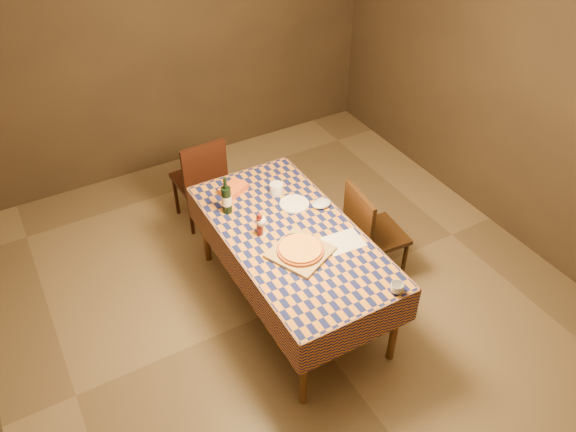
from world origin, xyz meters
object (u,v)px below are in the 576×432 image
Objects in this scene: wine_bottle at (226,199)px; chair_right at (369,231)px; dining_table at (291,241)px; cutting_board at (300,252)px; pizza at (300,249)px; white_plate at (294,204)px; chair_far at (201,178)px; bowl at (293,242)px.

chair_right is at bearing -26.62° from wine_bottle.
dining_table is 0.59m from wine_bottle.
pizza is (0.00, -0.00, 0.03)m from cutting_board.
cutting_board is at bearing -115.82° from white_plate.
pizza is at bearing -85.08° from chair_far.
chair_far reaches higher than white_plate.
bowl reaches higher than white_plate.
wine_bottle is at bearing 113.22° from bowl.
pizza is 0.84m from chair_right.
chair_far is at bearing 82.39° from wine_bottle.
chair_right reaches higher than dining_table.
dining_table is at bearing 76.32° from cutting_board.
pizza is 0.11m from bowl.
wine_bottle reaches higher than pizza.
bowl reaches higher than dining_table.
bowl is 0.47m from white_plate.
chair_right is (0.76, 0.18, -0.29)m from pizza.
cutting_board is (-0.05, -0.22, 0.09)m from dining_table.
wine_bottle is 0.34× the size of chair_right.
cutting_board is at bearing -70.24° from wine_bottle.
wine_bottle is at bearing 159.96° from white_plate.
pizza is 1.58m from chair_far.
bowl is at bearing -174.19° from chair_right.
chair_right reaches higher than white_plate.
cutting_board is 0.83m from chair_right.
chair_right is at bearing 5.81° from bowl.
white_plate is at bearing 64.18° from cutting_board.
bowl is (0.00, 0.11, -0.02)m from pizza.
white_plate reaches higher than dining_table.
pizza is 0.37× the size of chair_right.
white_plate is at bearing 58.82° from bowl.
wine_bottle is at bearing 109.76° from cutting_board.
wine_bottle reaches higher than chair_far.
cutting_board is 1.64× the size of white_plate.
pizza is 1.10× the size of wine_bottle.
wine_bottle is (-0.30, 0.47, 0.19)m from dining_table.
dining_table is at bearing -81.98° from chair_far.
dining_table is 0.36m from white_plate.
chair_far and chair_right have the same top height.
dining_table is 1.98× the size of chair_far.
chair_far reaches higher than dining_table.
cutting_board is 0.11m from bowl.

